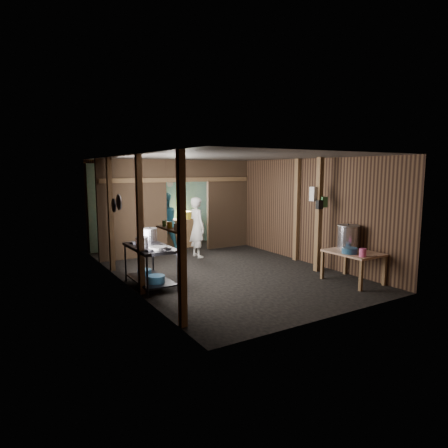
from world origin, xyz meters
TOP-DOWN VIEW (x-y plane):
  - floor at (0.00, 0.00)m, footprint 4.50×7.00m
  - ceiling at (0.00, 0.00)m, footprint 4.50×7.00m
  - wall_back at (0.00, 3.50)m, footprint 4.50×0.00m
  - wall_front at (0.00, -3.50)m, footprint 4.50×0.00m
  - wall_left at (-2.25, 0.00)m, footprint 0.00×7.00m
  - wall_right at (2.25, 0.00)m, footprint 0.00×7.00m
  - partition_left at (-1.32, 2.20)m, footprint 1.85×0.10m
  - partition_right at (1.57, 2.20)m, footprint 1.35×0.10m
  - partition_header at (0.25, 2.20)m, footprint 1.30×0.10m
  - turquoise_panel at (0.00, 3.44)m, footprint 4.40×0.06m
  - back_counter at (0.30, 2.95)m, footprint 1.20×0.50m
  - wall_clock at (0.25, 3.40)m, footprint 0.20×0.03m
  - post_left_a at (-2.18, -2.60)m, footprint 0.10×0.12m
  - post_left_b at (-2.18, -0.80)m, footprint 0.10×0.12m
  - post_left_c at (-2.18, 1.20)m, footprint 0.10×0.12m
  - post_right at (2.18, -0.20)m, footprint 0.10×0.12m
  - post_free at (1.85, -1.30)m, footprint 0.12×0.12m
  - cross_beam at (0.00, 2.15)m, footprint 4.40×0.12m
  - pan_lid_big at (-2.21, 0.40)m, footprint 0.03×0.34m
  - pan_lid_small at (-2.21, 0.80)m, footprint 0.03×0.30m
  - wall_shelf at (-2.15, -2.10)m, footprint 0.14×0.80m
  - jar_white at (-2.15, -2.35)m, footprint 0.07×0.07m
  - jar_yellow at (-2.15, -2.10)m, footprint 0.08×0.08m
  - jar_green at (-2.15, -1.88)m, footprint 0.06×0.06m
  - bag_white at (1.80, -1.22)m, footprint 0.22×0.15m
  - bag_green at (1.92, -1.36)m, footprint 0.16×0.12m
  - bag_black at (1.78, -1.38)m, footprint 0.14×0.10m
  - gas_range at (-1.88, -0.47)m, footprint 0.72×1.41m
  - prep_table at (1.83, -2.34)m, footprint 0.79×1.09m
  - stove_pot_large at (-1.71, -0.04)m, footprint 0.38×0.38m
  - stove_pot_med at (-2.05, -0.50)m, footprint 0.32×0.32m
  - frying_pan at (-1.88, -0.88)m, footprint 0.38×0.58m
  - blue_tub_front at (-1.88, -0.77)m, footprint 0.34×0.34m
  - blue_tub_back at (-1.88, -0.12)m, footprint 0.29×0.29m
  - stock_pot at (1.99, -2.05)m, footprint 0.60×0.60m
  - wash_basin at (1.64, -2.40)m, footprint 0.35×0.35m
  - pink_bucket at (1.62, -2.74)m, footprint 0.17×0.17m
  - knife at (1.76, -2.81)m, footprint 0.30×0.12m
  - yellow_tub at (0.59, 2.95)m, footprint 0.40×0.40m
  - red_cup at (0.07, 2.95)m, footprint 0.12×0.12m
  - cook at (0.16, 1.44)m, footprint 0.39×0.59m
  - worker_back at (-0.20, 2.80)m, footprint 0.89×0.73m

SIDE VIEW (x-z plane):
  - floor at x=0.00m, z-range 0.00..0.00m
  - blue_tub_back at x=-1.88m, z-range 0.16..0.28m
  - blue_tub_front at x=-1.88m, z-range 0.16..0.30m
  - prep_table at x=1.83m, z-range 0.00..0.64m
  - gas_range at x=-1.88m, z-range 0.00..0.83m
  - back_counter at x=0.30m, z-range 0.00..0.85m
  - knife at x=1.76m, z-range 0.64..0.65m
  - wash_basin at x=1.64m, z-range 0.64..0.76m
  - pink_bucket at x=1.62m, z-range 0.64..0.80m
  - cook at x=0.16m, z-range 0.00..1.61m
  - worker_back at x=-0.20m, z-range 0.00..1.67m
  - frying_pan at x=-1.88m, z-range 0.82..0.90m
  - stock_pot at x=1.99m, z-range 0.62..1.15m
  - red_cup at x=0.07m, z-range 0.85..0.99m
  - stove_pot_med at x=-2.05m, z-range 0.81..1.03m
  - yellow_tub at x=0.59m, z-range 0.85..1.07m
  - stove_pot_large at x=-1.71m, z-range 0.81..1.12m
  - turquoise_panel at x=0.00m, z-range 0.00..2.50m
  - wall_back at x=0.00m, z-range 0.00..2.60m
  - wall_front at x=0.00m, z-range 0.00..2.60m
  - wall_left at x=-2.25m, z-range 0.00..2.60m
  - wall_right at x=2.25m, z-range 0.00..2.60m
  - partition_left at x=-1.32m, z-range 0.00..2.60m
  - partition_right at x=1.57m, z-range 0.00..2.60m
  - post_left_a at x=-2.18m, z-range 0.00..2.60m
  - post_left_b at x=-2.18m, z-range 0.00..2.60m
  - post_left_c at x=-2.18m, z-range 0.00..2.60m
  - post_right at x=2.18m, z-range 0.00..2.60m
  - post_free at x=1.85m, z-range 0.00..2.60m
  - wall_shelf at x=-2.15m, z-range 1.39..1.41m
  - jar_white at x=-2.15m, z-range 1.42..1.52m
  - jar_yellow at x=-2.15m, z-range 1.42..1.52m
  - jar_green at x=-2.15m, z-range 1.42..1.52m
  - pan_lid_small at x=-2.21m, z-range 1.40..1.70m
  - bag_black at x=1.78m, z-range 1.45..1.65m
  - bag_green at x=1.92m, z-range 1.48..1.72m
  - pan_lid_big at x=-2.21m, z-range 1.48..1.82m
  - bag_white at x=1.80m, z-range 1.62..1.94m
  - wall_clock at x=0.25m, z-range 1.80..2.00m
  - cross_beam at x=0.00m, z-range 1.99..2.11m
  - partition_header at x=0.25m, z-range 2.00..2.60m
  - ceiling at x=0.00m, z-range 2.60..2.60m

